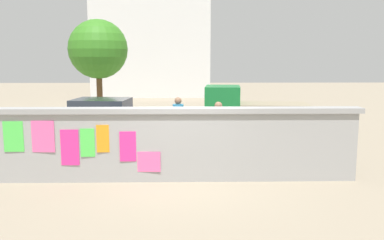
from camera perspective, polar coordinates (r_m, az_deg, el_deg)
The scene contains 11 objects.
ground at distance 17.37m, azimuth -1.54°, elevation -0.66°, with size 60.00×60.00×0.00m, color gray.
poster_wall at distance 9.35m, azimuth -1.96°, elevation -3.32°, with size 8.39×0.42×1.71m.
auto_rickshaw_truck at distance 14.48m, azimuth 8.22°, elevation 0.98°, with size 3.74×1.87×1.85m.
car_parked at distance 14.71m, azimuth -12.01°, elevation 0.33°, with size 3.96×2.10×1.40m.
motorcycle at distance 10.93m, azimuth -4.42°, elevation -3.79°, with size 1.89×0.61×0.87m.
bicycle_near at distance 11.12m, azimuth 14.28°, elevation -4.34°, with size 1.65×0.62×0.95m.
bicycle_far at distance 11.42m, azimuth -17.18°, elevation -4.12°, with size 1.71×0.44×0.95m.
person_walking at distance 11.41m, azimuth 3.71°, elevation -0.58°, with size 0.35×0.35×1.62m.
person_bystander at distance 12.68m, azimuth -1.96°, elevation 0.37°, with size 0.35×0.35×1.62m.
tree_roadside at distance 20.38m, azimuth -13.06°, elevation 9.64°, with size 2.86×2.86×4.68m.
building_background at distance 31.14m, azimuth -5.66°, elevation 10.67°, with size 8.86×4.36×7.79m.
Camera 1 is at (0.13, -9.14, 2.82)m, focal length 37.92 mm.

